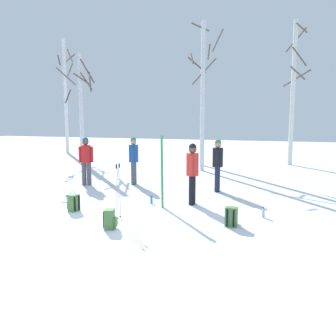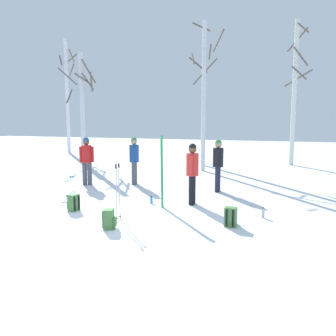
# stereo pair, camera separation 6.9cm
# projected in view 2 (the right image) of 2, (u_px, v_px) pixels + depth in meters

# --- Properties ---
(ground_plane) EXTENTS (60.00, 60.00, 0.00)m
(ground_plane) POSITION_uv_depth(u_px,v_px,m) (127.00, 220.00, 8.77)
(ground_plane) COLOR white
(person_0) EXTENTS (0.34, 0.52, 1.72)m
(person_0) POSITION_uv_depth(u_px,v_px,m) (192.00, 170.00, 10.17)
(person_0) COLOR black
(person_0) RESTS_ON ground_plane
(person_1) EXTENTS (0.34, 0.52, 1.72)m
(person_1) POSITION_uv_depth(u_px,v_px,m) (218.00, 162.00, 11.91)
(person_1) COLOR #1E2338
(person_1) RESTS_ON ground_plane
(person_2) EXTENTS (0.34, 0.51, 1.72)m
(person_2) POSITION_uv_depth(u_px,v_px,m) (134.00, 157.00, 13.20)
(person_2) COLOR #4C4C56
(person_2) RESTS_ON ground_plane
(person_3) EXTENTS (0.50, 0.34, 1.72)m
(person_3) POSITION_uv_depth(u_px,v_px,m) (87.00, 158.00, 13.07)
(person_3) COLOR #4C4C56
(person_3) RESTS_ON ground_plane
(ski_pair_planted_0) EXTENTS (0.02, 0.19, 1.96)m
(ski_pair_planted_0) POSITION_uv_depth(u_px,v_px,m) (162.00, 172.00, 9.80)
(ski_pair_planted_0) COLOR green
(ski_pair_planted_0) RESTS_ON ground_plane
(ski_pair_lying_0) EXTENTS (0.82, 1.71, 0.05)m
(ski_pair_lying_0) POSITION_uv_depth(u_px,v_px,m) (71.00, 177.00, 14.79)
(ski_pair_lying_0) COLOR blue
(ski_pair_lying_0) RESTS_ON ground_plane
(ski_pair_lying_1) EXTENTS (0.87, 1.67, 0.05)m
(ski_pair_lying_1) POSITION_uv_depth(u_px,v_px,m) (69.00, 196.00, 11.34)
(ski_pair_lying_1) COLOR blue
(ski_pair_lying_1) RESTS_ON ground_plane
(ski_poles_0) EXTENTS (0.07, 0.25, 1.36)m
(ski_poles_0) POSITION_uv_depth(u_px,v_px,m) (118.00, 190.00, 8.60)
(ski_poles_0) COLOR #B2B2BC
(ski_poles_0) RESTS_ON ground_plane
(backpack_0) EXTENTS (0.32, 0.30, 0.44)m
(backpack_0) POSITION_uv_depth(u_px,v_px,m) (74.00, 203.00, 9.55)
(backpack_0) COLOR #4C7F3F
(backpack_0) RESTS_ON ground_plane
(backpack_1) EXTENTS (0.27, 0.30, 0.44)m
(backpack_1) POSITION_uv_depth(u_px,v_px,m) (231.00, 217.00, 8.21)
(backpack_1) COLOR #4C7F3F
(backpack_1) RESTS_ON ground_plane
(backpack_2) EXTENTS (0.33, 0.30, 0.44)m
(backpack_2) POSITION_uv_depth(u_px,v_px,m) (109.00, 219.00, 8.04)
(backpack_2) COLOR #4C7F3F
(backpack_2) RESTS_ON ground_plane
(water_bottle_0) EXTENTS (0.07, 0.07, 0.22)m
(water_bottle_0) POSITION_uv_depth(u_px,v_px,m) (151.00, 200.00, 10.38)
(water_bottle_0) COLOR #1E72BF
(water_bottle_0) RESTS_ON ground_plane
(water_bottle_1) EXTENTS (0.07, 0.07, 0.25)m
(water_bottle_1) POSITION_uv_depth(u_px,v_px,m) (263.00, 213.00, 8.93)
(water_bottle_1) COLOR silver
(water_bottle_1) RESTS_ON ground_plane
(birch_tree_0) EXTENTS (1.38, 1.50, 7.43)m
(birch_tree_0) POSITION_uv_depth(u_px,v_px,m) (67.00, 94.00, 24.19)
(birch_tree_0) COLOR silver
(birch_tree_0) RESTS_ON ground_plane
(birch_tree_1) EXTENTS (1.58, 1.56, 5.64)m
(birch_tree_1) POSITION_uv_depth(u_px,v_px,m) (82.00, 106.00, 18.86)
(birch_tree_1) COLOR silver
(birch_tree_1) RESTS_ON ground_plane
(birch_tree_2) EXTENTS (1.11, 1.11, 6.96)m
(birch_tree_2) POSITION_uv_depth(u_px,v_px,m) (204.00, 93.00, 17.99)
(birch_tree_2) COLOR silver
(birch_tree_2) RESTS_ON ground_plane
(birch_tree_3) EXTENTS (1.58, 1.57, 6.55)m
(birch_tree_3) POSITION_uv_depth(u_px,v_px,m) (204.00, 95.00, 16.19)
(birch_tree_3) COLOR silver
(birch_tree_3) RESTS_ON ground_plane
(birch_tree_4) EXTENTS (1.34, 1.45, 7.11)m
(birch_tree_4) POSITION_uv_depth(u_px,v_px,m) (295.00, 90.00, 18.13)
(birch_tree_4) COLOR silver
(birch_tree_4) RESTS_ON ground_plane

